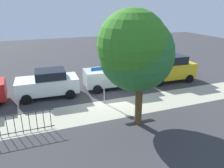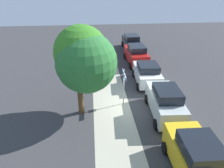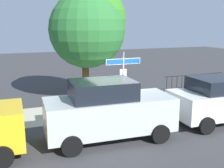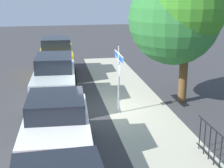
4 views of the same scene
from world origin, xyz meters
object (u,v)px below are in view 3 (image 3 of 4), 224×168
object	(u,v)px
car_silver	(109,110)
car_white	(220,99)
shade_tree	(90,26)
street_sign	(123,71)

from	to	relation	value
car_silver	car_white	bearing A→B (deg)	3.10
car_silver	car_white	xyz separation A→B (m)	(4.80, -0.02, -0.10)
shade_tree	car_white	xyz separation A→B (m)	(3.82, -5.16, -2.87)
car_silver	street_sign	bearing A→B (deg)	59.73
shade_tree	car_silver	world-z (taller)	shade_tree
street_sign	shade_tree	world-z (taller)	shade_tree
street_sign	shade_tree	distance (m)	3.35
street_sign	shade_tree	xyz separation A→B (m)	(-0.67, 2.66, 1.92)
street_sign	car_silver	distance (m)	3.10
car_white	car_silver	bearing A→B (deg)	-177.54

